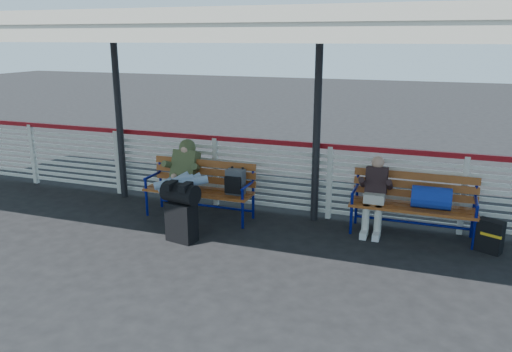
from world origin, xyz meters
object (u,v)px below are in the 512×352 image
at_px(bench_left, 209,183).
at_px(suitcase_side, 490,236).
at_px(luggage_stack, 181,210).
at_px(bench_right, 421,198).
at_px(traveler_man, 182,179).
at_px(companion_person, 375,194).

relative_size(bench_left, suitcase_side, 3.90).
bearing_deg(luggage_stack, bench_right, 34.00).
xyz_separation_m(bench_right, suitcase_side, (0.94, -0.27, -0.36)).
relative_size(luggage_stack, bench_right, 0.48).
relative_size(bench_left, traveler_man, 1.10).
xyz_separation_m(bench_right, companion_person, (-0.66, -0.04, 0.01)).
xyz_separation_m(traveler_man, suitcase_side, (4.50, 0.40, -0.49)).
xyz_separation_m(traveler_man, companion_person, (2.90, 0.63, -0.13)).
distance_m(bench_left, bench_right, 3.29).
relative_size(luggage_stack, companion_person, 0.76).
bearing_deg(bench_left, bench_right, 5.57).
bearing_deg(traveler_man, suitcase_side, 5.09).
xyz_separation_m(luggage_stack, traveler_man, (-0.35, 0.69, 0.25)).
height_order(bench_right, traveler_man, traveler_man).
xyz_separation_m(bench_right, traveler_man, (-3.57, -0.67, 0.14)).
bearing_deg(traveler_man, bench_right, 10.66).
relative_size(traveler_man, companion_person, 1.43).
bearing_deg(traveler_man, companion_person, 12.23).
height_order(traveler_man, suitcase_side, traveler_man).
relative_size(luggage_stack, traveler_man, 0.53).
bearing_deg(bench_right, bench_left, -174.43).
distance_m(bench_right, companion_person, 0.67).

